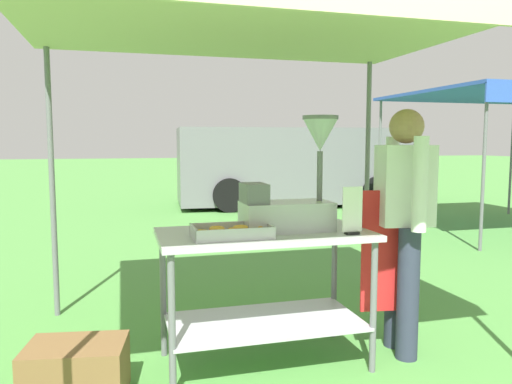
{
  "coord_description": "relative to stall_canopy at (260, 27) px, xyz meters",
  "views": [
    {
      "loc": [
        -0.8,
        -1.92,
        1.4
      ],
      "look_at": [
        0.05,
        1.17,
        1.07
      ],
      "focal_mm": 34.63,
      "sensor_mm": 36.0,
      "label": 1
    }
  ],
  "objects": [
    {
      "name": "menu_sign",
      "position": [
        0.48,
        -0.32,
        -1.13
      ],
      "size": [
        0.13,
        0.05,
        0.29
      ],
      "color": "black",
      "rests_on": "donut_cart"
    },
    {
      "name": "van_grey",
      "position": [
        2.87,
        7.39,
        -1.22
      ],
      "size": [
        5.2,
        2.38,
        1.69
      ],
      "color": "slate",
      "rests_on": "ground"
    },
    {
      "name": "neighbour_tent",
      "position": [
        5.0,
        3.53,
        -0.0
      ],
      "size": [
        3.03,
        2.82,
        2.17
      ],
      "color": "slate",
      "rests_on": "ground"
    },
    {
      "name": "ground_plane",
      "position": [
        -0.05,
        4.93,
        -2.1
      ],
      "size": [
        70.0,
        70.0,
        0.0
      ],
      "primitive_type": "plane",
      "color": "#519342"
    },
    {
      "name": "supply_crate",
      "position": [
        -1.11,
        -0.24,
        -1.95
      ],
      "size": [
        0.58,
        0.44,
        0.31
      ],
      "color": "brown",
      "rests_on": "ground"
    },
    {
      "name": "stall_canopy",
      "position": [
        0.0,
        0.0,
        0.0
      ],
      "size": [
        2.95,
        2.47,
        2.18
      ],
      "color": "slate",
      "rests_on": "ground"
    },
    {
      "name": "donut_cart",
      "position": [
        -0.0,
        -0.1,
        -1.47
      ],
      "size": [
        1.31,
        0.67,
        0.85
      ],
      "color": "#B7B7BC",
      "rests_on": "ground"
    },
    {
      "name": "donut_tray",
      "position": [
        -0.23,
        -0.22,
        -1.23
      ],
      "size": [
        0.46,
        0.27,
        0.07
      ],
      "color": "#B7B7BC",
      "rests_on": "donut_cart"
    },
    {
      "name": "vendor",
      "position": [
        0.92,
        -0.17,
        -1.2
      ],
      "size": [
        0.46,
        0.54,
        1.61
      ],
      "color": "#2D3347",
      "rests_on": "ground"
    },
    {
      "name": "donut_fryer",
      "position": [
        0.18,
        -0.09,
        -1.02
      ],
      "size": [
        0.61,
        0.28,
        0.72
      ],
      "color": "#B7B7BC",
      "rests_on": "donut_cart"
    }
  ]
}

